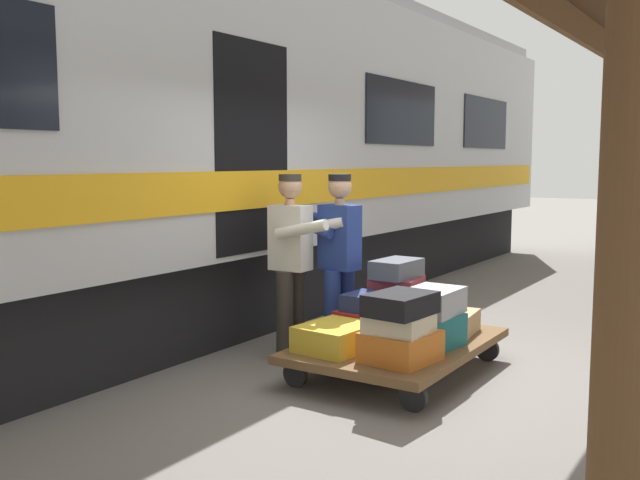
# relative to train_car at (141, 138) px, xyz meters

# --- Properties ---
(ground_plane) EXTENTS (60.00, 60.00, 0.00)m
(ground_plane) POSITION_rel_train_car_xyz_m (-3.37, 0.00, -2.06)
(ground_plane) COLOR slate
(train_car) EXTENTS (3.02, 18.18, 4.00)m
(train_car) POSITION_rel_train_car_xyz_m (0.00, 0.00, 0.00)
(train_car) COLOR #B7BABF
(train_car) RESTS_ON ground_plane
(luggage_cart) EXTENTS (1.31, 1.96, 0.28)m
(luggage_cart) POSITION_rel_train_car_xyz_m (-3.04, -0.01, -1.82)
(luggage_cart) COLOR brown
(luggage_cart) RESTS_ON ground_plane
(suitcase_teal_softside) EXTENTS (0.51, 0.54, 0.27)m
(suitcase_teal_softside) POSITION_rel_train_car_xyz_m (-3.34, -0.01, -1.64)
(suitcase_teal_softside) COLOR #1E666B
(suitcase_teal_softside) RESTS_ON luggage_cart
(suitcase_orange_carryall) EXTENTS (0.54, 0.58, 0.23)m
(suitcase_orange_carryall) POSITION_rel_train_car_xyz_m (-3.34, 0.53, -1.66)
(suitcase_orange_carryall) COLOR #CC6B23
(suitcase_orange_carryall) RESTS_ON luggage_cart
(suitcase_tan_vintage) EXTENTS (0.42, 0.54, 0.19)m
(suitcase_tan_vintage) POSITION_rel_train_car_xyz_m (-3.34, -0.55, -1.68)
(suitcase_tan_vintage) COLOR tan
(suitcase_tan_vintage) RESTS_ON luggage_cart
(suitcase_olive_duffel) EXTENTS (0.44, 0.59, 0.25)m
(suitcase_olive_duffel) POSITION_rel_train_car_xyz_m (-2.75, -0.55, -1.65)
(suitcase_olive_duffel) COLOR brown
(suitcase_olive_duffel) RESTS_ON luggage_cart
(suitcase_yellow_case) EXTENTS (0.55, 0.63, 0.21)m
(suitcase_yellow_case) POSITION_rel_train_car_xyz_m (-2.75, 0.53, -1.67)
(suitcase_yellow_case) COLOR gold
(suitcase_yellow_case) RESTS_ON luggage_cart
(suitcase_red_plastic) EXTENTS (0.50, 0.51, 0.23)m
(suitcase_red_plastic) POSITION_rel_train_car_xyz_m (-2.75, -0.01, -1.66)
(suitcase_red_plastic) COLOR #AD231E
(suitcase_red_plastic) RESTS_ON luggage_cart
(suitcase_burgundy_valise) EXTENTS (0.49, 0.55, 0.21)m
(suitcase_burgundy_valise) POSITION_rel_train_car_xyz_m (-2.77, -0.53, -1.42)
(suitcase_burgundy_valise) COLOR maroon
(suitcase_burgundy_valise) RESTS_ON suitcase_olive_duffel
(suitcase_cream_canvas) EXTENTS (0.45, 0.44, 0.14)m
(suitcase_cream_canvas) POSITION_rel_train_car_xyz_m (-3.34, 0.56, -1.47)
(suitcase_cream_canvas) COLOR beige
(suitcase_cream_canvas) RESTS_ON suitcase_orange_carryall
(suitcase_navy_fabric) EXTENTS (0.42, 0.41, 0.15)m
(suitcase_navy_fabric) POSITION_rel_train_car_xyz_m (-2.76, -0.03, -1.47)
(suitcase_navy_fabric) COLOR navy
(suitcase_navy_fabric) RESTS_ON suitcase_red_plastic
(suitcase_slate_roller) EXTENTS (0.35, 0.52, 0.17)m
(suitcase_slate_roller) POSITION_rel_train_car_xyz_m (-2.78, -0.50, -1.23)
(suitcase_slate_roller) COLOR #4C515B
(suitcase_slate_roller) RESTS_ON suitcase_burgundy_valise
(suitcase_gray_aluminum) EXTENTS (0.40, 0.53, 0.22)m
(suitcase_gray_aluminum) POSITION_rel_train_car_xyz_m (-3.36, -0.03, -1.40)
(suitcase_gray_aluminum) COLOR #9EA0A5
(suitcase_gray_aluminum) RESTS_ON suitcase_teal_softside
(suitcase_black_hardshell) EXTENTS (0.45, 0.57, 0.17)m
(suitcase_black_hardshell) POSITION_rel_train_car_xyz_m (-3.35, 0.57, -1.32)
(suitcase_black_hardshell) COLOR black
(suitcase_black_hardshell) RESTS_ON suitcase_cream_canvas
(porter_in_overalls) EXTENTS (0.71, 0.50, 1.70)m
(porter_in_overalls) POSITION_rel_train_car_xyz_m (-2.30, -0.23, -1.14)
(porter_in_overalls) COLOR navy
(porter_in_overalls) RESTS_ON ground_plane
(porter_by_door) EXTENTS (0.68, 0.44, 1.70)m
(porter_by_door) POSITION_rel_train_car_xyz_m (-1.98, 0.05, -1.14)
(porter_by_door) COLOR #332D28
(porter_by_door) RESTS_ON ground_plane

